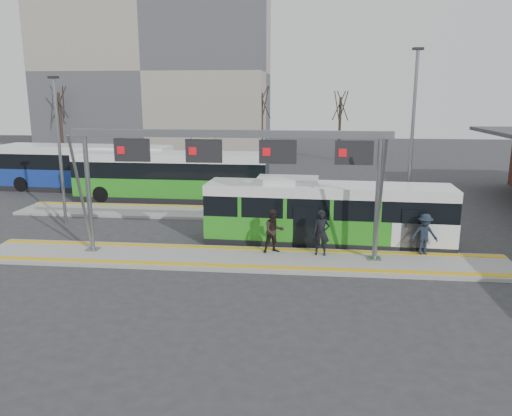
{
  "coord_description": "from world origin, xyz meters",
  "views": [
    {
      "loc": [
        2.7,
        -19.54,
        6.76
      ],
      "look_at": [
        0.34,
        3.0,
        1.56
      ],
      "focal_mm": 35.0,
      "sensor_mm": 36.0,
      "label": 1
    }
  ],
  "objects": [
    {
      "name": "apartment_block",
      "position": [
        -14.0,
        36.0,
        9.21
      ],
      "size": [
        24.5,
        12.5,
        18.4
      ],
      "color": "gray",
      "rests_on": "ground"
    },
    {
      "name": "passenger_c",
      "position": [
        7.61,
        1.1,
        1.03
      ],
      "size": [
        1.24,
        0.86,
        1.76
      ],
      "primitive_type": "imported",
      "rotation": [
        0.0,
        0.0,
        0.19
      ],
      "color": "#1A222F",
      "rests_on": "platform_main"
    },
    {
      "name": "tree_left",
      "position": [
        -1.98,
        30.88,
        5.89
      ],
      "size": [
        1.4,
        1.4,
        7.76
      ],
      "color": "#382B21",
      "rests_on": "ground"
    },
    {
      "name": "passenger_b",
      "position": [
        1.34,
        0.77,
        1.08
      ],
      "size": [
        1.11,
        1.01,
        1.87
      ],
      "primitive_type": "imported",
      "rotation": [
        0.0,
        0.0,
        0.41
      ],
      "color": "black",
      "rests_on": "platform_main"
    },
    {
      "name": "tactile_second",
      "position": [
        -4.0,
        9.15,
        0.16
      ],
      "size": [
        20.0,
        0.35,
        0.02
      ],
      "color": "gold",
      "rests_on": "platform_second"
    },
    {
      "name": "ground",
      "position": [
        0.0,
        0.0,
        0.0
      ],
      "size": [
        120.0,
        120.0,
        0.0
      ],
      "primitive_type": "plane",
      "color": "#2D2D30",
      "rests_on": "ground"
    },
    {
      "name": "hero_bus",
      "position": [
        3.61,
        2.84,
        1.39
      ],
      "size": [
        11.17,
        2.85,
        3.04
      ],
      "rotation": [
        0.0,
        0.0,
        -0.05
      ],
      "color": "black",
      "rests_on": "ground"
    },
    {
      "name": "platform_main",
      "position": [
        0.0,
        0.0,
        0.07
      ],
      "size": [
        22.0,
        3.0,
        0.15
      ],
      "primitive_type": "cube",
      "color": "gray",
      "rests_on": "ground"
    },
    {
      "name": "lamp_west",
      "position": [
        -10.09,
        5.05,
        4.05
      ],
      "size": [
        0.5,
        0.25,
        7.62
      ],
      "color": "slate",
      "rests_on": "ground"
    },
    {
      "name": "passenger_a",
      "position": [
        3.33,
        0.64,
        1.11
      ],
      "size": [
        0.73,
        0.51,
        1.91
      ],
      "primitive_type": "imported",
      "rotation": [
        0.0,
        0.0,
        -0.07
      ],
      "color": "black",
      "rests_on": "platform_main"
    },
    {
      "name": "platform_second",
      "position": [
        -4.0,
        8.0,
        0.07
      ],
      "size": [
        20.0,
        3.0,
        0.15
      ],
      "primitive_type": "cube",
      "color": "gray",
      "rests_on": "ground"
    },
    {
      "name": "bg_bus_green",
      "position": [
        -6.02,
        11.55,
        1.53
      ],
      "size": [
        12.43,
        2.82,
        3.1
      ],
      "rotation": [
        0.0,
        0.0,
        -0.02
      ],
      "color": "black",
      "rests_on": "ground"
    },
    {
      "name": "tree_mid",
      "position": [
        5.87,
        32.71,
        5.54
      ],
      "size": [
        1.4,
        1.4,
        7.3
      ],
      "color": "#382B21",
      "rests_on": "ground"
    },
    {
      "name": "lamp_east",
      "position": [
        7.64,
        5.12,
        4.67
      ],
      "size": [
        0.5,
        0.25,
        8.85
      ],
      "color": "slate",
      "rests_on": "ground"
    },
    {
      "name": "tactile_main",
      "position": [
        0.0,
        0.0,
        0.16
      ],
      "size": [
        22.0,
        2.65,
        0.02
      ],
      "color": "gold",
      "rests_on": "platform_main"
    },
    {
      "name": "gantry",
      "position": [
        -0.35,
        0.25,
        4.3
      ],
      "size": [
        13.0,
        1.68,
        5.2
      ],
      "color": "slate",
      "rests_on": "platform_main"
    },
    {
      "name": "tree_far",
      "position": [
        -22.16,
        28.98,
        5.92
      ],
      "size": [
        1.4,
        1.4,
        7.8
      ],
      "color": "#382B21",
      "rests_on": "ground"
    },
    {
      "name": "bg_bus_blue",
      "position": [
        -13.07,
        14.28,
        1.58
      ],
      "size": [
        12.39,
        3.34,
        3.2
      ],
      "rotation": [
        0.0,
        0.0,
        -0.05
      ],
      "color": "black",
      "rests_on": "ground"
    }
  ]
}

